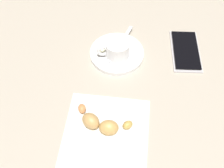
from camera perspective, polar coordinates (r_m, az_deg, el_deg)
The scene contains 8 objects.
ground_plane at distance 0.66m, azimuth 0.84°, elevation -1.31°, with size 1.80×1.80×0.00m, color #ADA391.
saucer at distance 0.72m, azimuth 1.00°, elevation 6.25°, with size 0.14×0.14×0.01m, color white.
espresso_cup at distance 0.69m, azimuth 1.00°, elevation 7.14°, with size 0.06×0.08×0.05m.
teaspoon at distance 0.72m, azimuth 1.14°, elevation 7.03°, with size 0.13×0.09×0.01m.
sugar_packet at distance 0.73m, azimuth -0.26°, elevation 8.16°, with size 0.07×0.02×0.01m, color beige.
napkin at distance 0.60m, azimuth -1.21°, elevation -9.77°, with size 0.18×0.18×0.00m, color white.
croissant at distance 0.59m, azimuth -2.37°, elevation -7.99°, with size 0.09×0.12×0.04m.
cell_phone at distance 0.76m, azimuth 14.80°, elevation 6.62°, with size 0.15×0.09×0.01m.
Camera 1 is at (0.37, -0.06, 0.54)m, focal length 44.78 mm.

